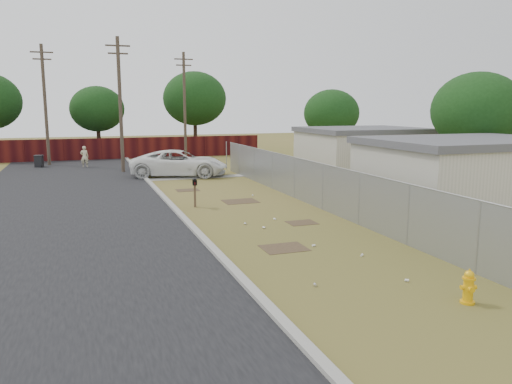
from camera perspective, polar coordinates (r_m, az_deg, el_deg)
name	(u,v)px	position (r m, az deg, el deg)	size (l,w,h in m)	color
ground	(255,215)	(20.76, -0.07, -2.60)	(120.00, 120.00, 0.00)	brown
street	(82,192)	(27.53, -19.26, -0.05)	(15.10, 60.00, 0.12)	black
chainlink_fence	(313,188)	(22.73, 6.51, 0.46)	(0.10, 27.06, 2.02)	gray
privacy_fence	(89,149)	(44.27, -18.53, 4.66)	(30.00, 0.12, 1.80)	#48110F
utility_poles	(120,103)	(39.91, -15.30, 9.77)	(12.60, 8.24, 9.00)	#47392F
houses	(407,161)	(27.82, 16.90, 3.39)	(9.30, 17.24, 3.10)	beige
horizon_trees	(172,104)	(43.35, -9.56, 9.86)	(33.32, 31.94, 7.78)	black
fire_hydrant	(468,287)	(12.51, 23.12, -9.99)	(0.40, 0.40, 0.82)	#E9AA0C
mailbox	(195,184)	(22.30, -7.02, 0.89)	(0.29, 0.57, 1.31)	brown
pickup_truck	(179,163)	(32.43, -8.75, 3.28)	(2.82, 6.11, 1.70)	white
pedestrian	(84,157)	(39.00, -19.01, 3.84)	(0.57, 0.38, 1.58)	beige
trash_bin	(39,161)	(40.28, -23.56, 3.27)	(0.70, 0.76, 0.90)	black
scattered_litter	(295,235)	(17.41, 4.48, -4.92)	(2.80, 13.20, 0.07)	silver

